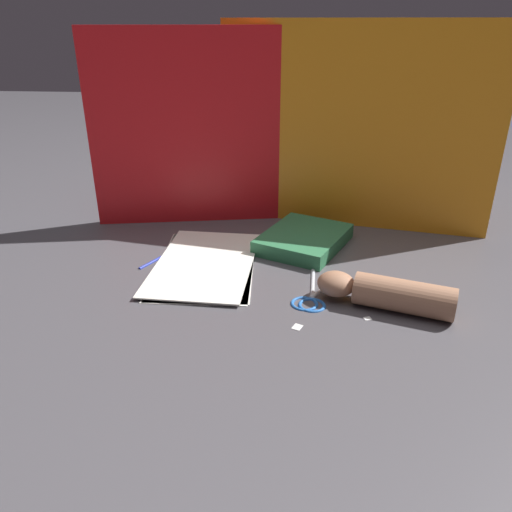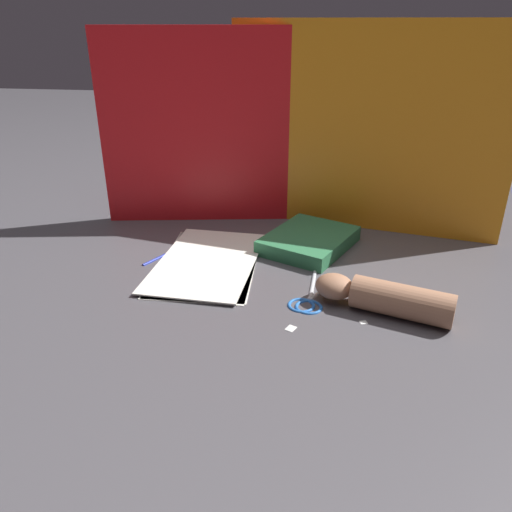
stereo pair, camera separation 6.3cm
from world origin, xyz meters
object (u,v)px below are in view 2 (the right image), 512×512
Objects in this scene: book_closed at (309,241)px; hand_forearm at (385,297)px; paper_stack at (208,262)px; scissors at (310,298)px.

hand_forearm is at bearing -60.49° from book_closed.
book_closed is 1.03× the size of hand_forearm.
scissors reaches higher than paper_stack.
paper_stack is at bearing 158.26° from hand_forearm.
hand_forearm reaches higher than paper_stack.
scissors is 0.15m from hand_forearm.
book_closed is at bearing 119.51° from hand_forearm.
book_closed is at bearing 93.66° from scissors.
book_closed reaches higher than paper_stack.
hand_forearm is (0.16, -0.28, 0.01)m from book_closed.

